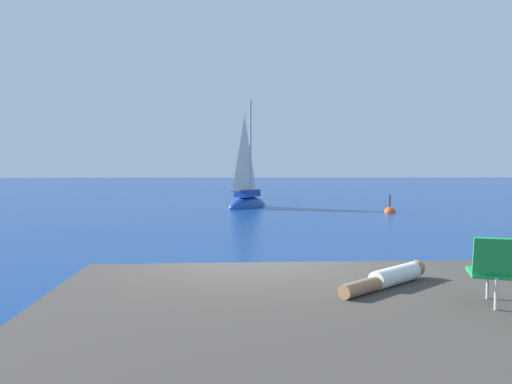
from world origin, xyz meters
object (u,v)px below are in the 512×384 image
at_px(person_sunbather, 390,277).
at_px(beach_chair, 494,267).
at_px(sailboat_near, 247,201).
at_px(marker_buoy, 390,213).

xyz_separation_m(person_sunbather, beach_chair, (0.87, -0.93, 0.33)).
height_order(person_sunbather, beach_chair, beach_chair).
xyz_separation_m(sailboat_near, marker_buoy, (6.89, -3.21, -0.34)).
distance_m(person_sunbather, marker_buoy, 17.98).
height_order(person_sunbather, marker_buoy, person_sunbather).
relative_size(beach_chair, marker_buoy, 0.71).
bearing_deg(person_sunbather, marker_buoy, -147.69).
height_order(beach_chair, marker_buoy, beach_chair).
height_order(sailboat_near, beach_chair, sailboat_near).
bearing_deg(marker_buoy, sailboat_near, 155.03).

